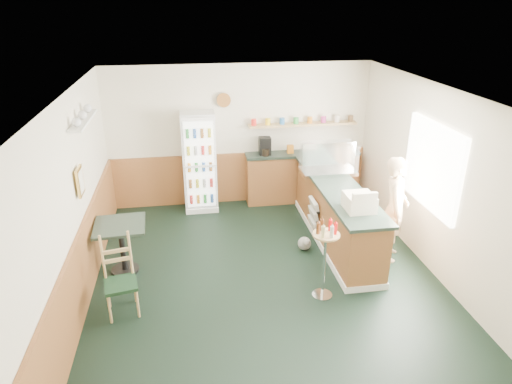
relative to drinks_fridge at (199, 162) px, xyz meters
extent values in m
plane|color=black|center=(0.81, -2.74, -0.94)|extent=(6.00, 6.00, 0.00)
cube|color=beige|center=(0.81, 0.27, 0.41)|extent=(5.00, 0.02, 2.70)
cube|color=beige|center=(-1.70, -2.74, 0.41)|extent=(0.02, 6.00, 2.70)
cube|color=beige|center=(3.32, -2.74, 0.41)|extent=(0.02, 6.00, 2.70)
cube|color=silver|center=(0.81, -2.74, 1.77)|extent=(5.00, 6.00, 0.02)
cube|color=#965A30|center=(0.81, 0.23, -0.44)|extent=(4.98, 0.05, 1.00)
cube|color=#965A30|center=(-1.66, -2.74, -0.44)|extent=(0.05, 5.98, 1.00)
cube|color=white|center=(3.27, -2.44, 0.61)|extent=(0.06, 1.45, 1.25)
cube|color=#D8AD51|center=(-1.64, -2.24, 0.61)|extent=(0.03, 0.32, 0.38)
cube|color=white|center=(-1.59, -1.74, 1.31)|extent=(0.18, 1.20, 0.03)
cylinder|color=#935824|center=(0.51, 0.20, 1.11)|extent=(0.26, 0.04, 0.26)
cube|color=#965A30|center=(2.16, -1.67, -0.47)|extent=(0.60, 2.95, 0.95)
cube|color=white|center=(2.16, -1.67, -0.89)|extent=(0.64, 2.97, 0.10)
cube|color=#26342B|center=(2.16, -1.67, 0.04)|extent=(0.68, 3.01, 0.05)
cube|color=#965A30|center=(2.01, 0.06, -0.47)|extent=(2.20, 0.38, 0.95)
cube|color=#26342B|center=(2.01, 0.06, 0.04)|extent=(2.24, 0.42, 0.05)
cube|color=tan|center=(2.01, 0.14, 0.61)|extent=(2.10, 0.22, 0.04)
cube|color=black|center=(1.26, 0.06, 0.24)|extent=(0.22, 0.18, 0.34)
cylinder|color=#B2664C|center=(1.06, 0.14, 0.69)|extent=(0.10, 0.10, 0.12)
cylinder|color=#B2664C|center=(1.33, 0.14, 0.69)|extent=(0.10, 0.10, 0.12)
cylinder|color=#B2664C|center=(1.60, 0.14, 0.69)|extent=(0.10, 0.10, 0.12)
cylinder|color=#B2664C|center=(1.87, 0.14, 0.69)|extent=(0.10, 0.10, 0.12)
cylinder|color=#B2664C|center=(2.14, 0.14, 0.69)|extent=(0.10, 0.10, 0.12)
cylinder|color=#B2664C|center=(2.41, 0.14, 0.69)|extent=(0.10, 0.10, 0.12)
cylinder|color=#B2664C|center=(2.68, 0.14, 0.69)|extent=(0.10, 0.10, 0.12)
cylinder|color=#B2664C|center=(2.96, 0.14, 0.69)|extent=(0.10, 0.10, 0.12)
cube|color=white|center=(0.00, 0.04, 0.00)|extent=(0.62, 0.44, 1.88)
cube|color=white|center=(0.00, -0.19, 0.01)|extent=(0.52, 0.02, 1.66)
cube|color=silver|center=(0.00, -0.26, 0.01)|extent=(0.56, 0.02, 1.72)
cube|color=silver|center=(2.16, -1.10, 0.10)|extent=(0.93, 0.48, 0.06)
cube|color=silver|center=(2.16, -1.10, 0.36)|extent=(0.90, 0.46, 0.46)
cube|color=#EDE1C4|center=(2.16, -2.57, 0.18)|extent=(0.40, 0.42, 0.23)
imported|color=tan|center=(2.86, -2.28, -0.11)|extent=(0.60, 0.67, 1.66)
cylinder|color=silver|center=(1.51, -3.13, -0.93)|extent=(0.28, 0.28, 0.02)
cylinder|color=silver|center=(1.51, -3.13, -0.46)|extent=(0.04, 0.04, 0.94)
cylinder|color=tan|center=(1.51, -3.13, 0.01)|extent=(0.36, 0.36, 0.03)
cylinder|color=red|center=(1.62, -3.15, 0.11)|extent=(0.05, 0.05, 0.16)
cylinder|color=red|center=(1.59, -3.04, 0.11)|extent=(0.05, 0.05, 0.16)
cylinder|color=red|center=(1.48, -3.02, 0.11)|extent=(0.05, 0.05, 0.16)
cylinder|color=red|center=(1.41, -3.10, 0.11)|extent=(0.05, 0.05, 0.16)
cylinder|color=red|center=(1.44, -3.21, 0.11)|extent=(0.05, 0.05, 0.16)
cylinder|color=red|center=(1.55, -3.23, 0.11)|extent=(0.05, 0.05, 0.16)
cube|color=black|center=(1.82, -1.57, -0.69)|extent=(0.05, 0.42, 0.03)
cube|color=silver|center=(1.80, -1.57, -0.62)|extent=(0.09, 0.38, 0.14)
cube|color=black|center=(1.82, -1.57, -0.52)|extent=(0.05, 0.42, 0.03)
cube|color=silver|center=(1.80, -1.57, -0.45)|extent=(0.09, 0.38, 0.14)
cube|color=black|center=(1.82, -1.57, -0.35)|extent=(0.05, 0.42, 0.03)
cube|color=silver|center=(1.80, -1.57, -0.28)|extent=(0.09, 0.38, 0.14)
cylinder|color=black|center=(-1.24, -2.07, -0.92)|extent=(0.41, 0.41, 0.04)
cylinder|color=black|center=(-1.24, -2.07, -0.55)|extent=(0.08, 0.08, 0.72)
cube|color=#26342B|center=(-1.24, -2.07, -0.17)|extent=(0.75, 0.75, 0.04)
cube|color=black|center=(-1.16, -3.07, -0.51)|extent=(0.47, 0.47, 0.05)
cylinder|color=tan|center=(-1.33, -3.24, -0.73)|extent=(0.03, 0.03, 0.42)
cylinder|color=tan|center=(-0.98, -3.24, -0.73)|extent=(0.03, 0.03, 0.42)
cylinder|color=tan|center=(-1.33, -2.90, -0.73)|extent=(0.03, 0.03, 0.42)
cylinder|color=tan|center=(-0.98, -2.90, -0.73)|extent=(0.03, 0.03, 0.42)
cube|color=tan|center=(-1.16, -2.89, -0.19)|extent=(0.36, 0.10, 0.65)
sphere|color=gray|center=(1.58, -1.87, -0.83)|extent=(0.22, 0.22, 0.22)
sphere|color=gray|center=(1.58, -1.98, -0.74)|extent=(0.13, 0.13, 0.13)
camera|label=1|loc=(-0.20, -8.15, 2.88)|focal=32.00mm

